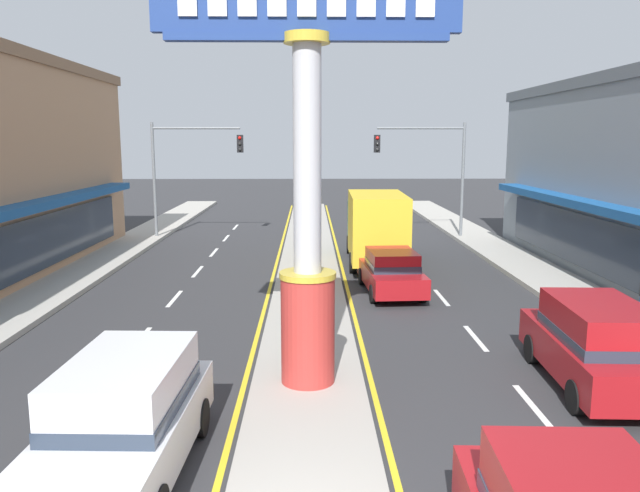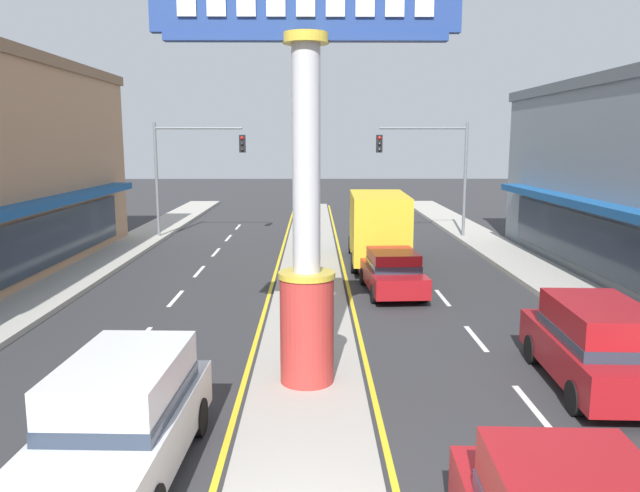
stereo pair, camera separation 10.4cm
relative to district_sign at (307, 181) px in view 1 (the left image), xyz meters
The scene contains 11 objects.
median_strip 12.88m from the district_sign, 90.00° to the left, with size 2.43×52.00×0.14m, color #A39E93.
sidewalk_left 14.25m from the district_sign, 131.81° to the left, with size 2.46×60.00×0.18m, color #ADA89E.
sidewalk_right 14.25m from the district_sign, 48.19° to the left, with size 2.46×60.00×0.18m, color #ADA89E.
lane_markings 11.64m from the district_sign, 90.00° to the left, with size 9.17×52.00×0.01m.
district_sign is the anchor object (origin of this frame).
traffic_light_left_side 21.57m from the district_sign, 107.40° to the left, with size 4.86×0.46×6.20m.
traffic_light_right_side 21.39m from the district_sign, 72.44° to the left, with size 4.86×0.46×6.20m.
box_truck_far_right_lane 13.89m from the district_sign, 78.02° to the left, with size 2.37×6.95×3.12m.
sedan_near_left_lane 9.54m from the district_sign, 71.00° to the left, with size 2.02×4.39×1.53m.
suv_mid_left_lane 7.07m from the district_sign, ahead, with size 2.15×4.69×1.90m.
suv_far_left_oncoming 5.71m from the district_sign, 129.11° to the right, with size 2.10×4.67×1.90m.
Camera 1 is at (0.04, -6.90, 5.26)m, focal length 35.03 mm.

